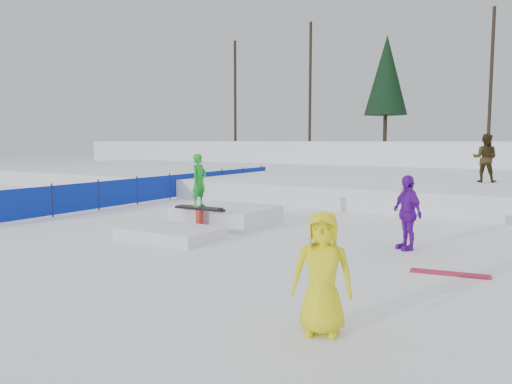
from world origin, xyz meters
The scene contains 9 objects.
ground centered at (0.00, 0.00, 0.00)m, with size 120.00×120.00×0.00m, color white.
snow_berm centered at (0.00, 30.00, 1.20)m, with size 60.00×14.00×2.40m, color white.
snow_midrise centered at (0.00, 16.00, 0.40)m, with size 50.00×18.00×0.80m, color white.
safety_fence centered at (-6.50, 6.60, 0.55)m, with size 0.05×16.00×1.10m.
walker_olive centered at (4.88, 12.51, 1.77)m, with size 0.94×0.73×1.94m, color #2F230F.
spectator_purple centered at (4.50, 1.98, 0.85)m, with size 1.00×0.42×1.70m, color #6A11B0.
spectator_yellow centered at (4.86, -3.60, 0.79)m, with size 0.78×0.50×1.59m, color yellow.
loose_board_red centered at (5.76, 0.25, 0.01)m, with size 1.40×0.28×0.03m, color #AC1B3A.
jib_rail_feature centered at (-0.88, 1.90, 0.30)m, with size 2.60×4.40×2.11m.
Camera 1 is at (7.34, -9.34, 2.47)m, focal length 35.00 mm.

